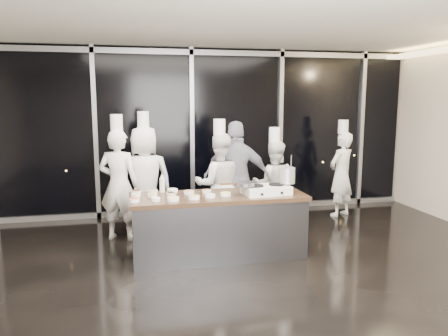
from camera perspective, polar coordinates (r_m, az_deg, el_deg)
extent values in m
plane|color=black|center=(5.60, 1.19, -14.53)|extent=(9.00, 9.00, 0.00)
cube|color=beige|center=(8.59, -4.30, 4.78)|extent=(9.00, 0.02, 3.20)
cube|color=beige|center=(2.02, 25.88, -10.37)|extent=(9.00, 0.02, 3.20)
cube|color=white|center=(5.22, 1.32, 19.67)|extent=(9.00, 7.00, 0.02)
cube|color=black|center=(8.53, -4.24, 4.75)|extent=(8.90, 0.04, 3.18)
cube|color=#93959B|center=(8.50, -4.31, 14.85)|extent=(8.90, 0.08, 0.10)
cube|color=#93959B|center=(8.74, -4.07, -5.46)|extent=(8.90, 0.08, 0.10)
cube|color=#93959B|center=(8.42, -16.44, 4.34)|extent=(0.08, 0.08, 3.20)
cube|color=#93959B|center=(8.48, -4.19, 4.72)|extent=(0.08, 0.08, 3.20)
cube|color=#93959B|center=(8.92, 7.37, 4.89)|extent=(0.08, 0.08, 3.20)
cube|color=#93959B|center=(9.68, 17.49, 4.87)|extent=(0.08, 0.08, 3.20)
cube|color=#3B3B40|center=(6.28, -0.75, -7.79)|extent=(2.40, 0.80, 0.84)
cube|color=#47301E|center=(6.16, -0.76, -3.78)|extent=(2.46, 0.86, 0.06)
cube|color=white|center=(6.21, 5.52, -2.86)|extent=(0.68, 0.46, 0.12)
cylinder|color=black|center=(6.14, 4.17, -2.32)|extent=(0.24, 0.24, 0.02)
cylinder|color=black|center=(6.26, 6.87, -2.14)|extent=(0.24, 0.24, 0.02)
cylinder|color=black|center=(5.97, 5.00, -3.44)|extent=(0.04, 0.02, 0.04)
cylinder|color=black|center=(6.09, 7.59, -3.24)|extent=(0.04, 0.02, 0.04)
cylinder|color=gray|center=(6.09, 2.73, -2.08)|extent=(0.31, 0.31, 0.05)
cube|color=#4C2B14|center=(6.01, 0.52, -2.14)|extent=(0.21, 0.05, 0.02)
cylinder|color=silver|center=(6.31, 8.25, -0.95)|extent=(0.24, 0.24, 0.22)
cylinder|color=white|center=(5.85, -11.63, -4.14)|extent=(0.14, 0.14, 0.04)
cylinder|color=#DB4424|center=(5.85, -11.63, -3.98)|extent=(0.11, 0.11, 0.01)
cylinder|color=white|center=(6.13, -11.45, -3.53)|extent=(0.13, 0.13, 0.04)
cylinder|color=beige|center=(6.13, -11.45, -3.38)|extent=(0.11, 0.11, 0.01)
cylinder|color=white|center=(6.35, -11.44, -3.09)|extent=(0.15, 0.15, 0.04)
cylinder|color=#372110|center=(6.34, -11.45, -2.95)|extent=(0.12, 0.12, 0.01)
cylinder|color=white|center=(5.85, -8.91, -4.06)|extent=(0.12, 0.12, 0.04)
cylinder|color=white|center=(5.85, -8.92, -3.90)|extent=(0.10, 0.10, 0.01)
cylinder|color=white|center=(6.10, -9.35, -3.52)|extent=(0.13, 0.13, 0.04)
cylinder|color=tan|center=(6.10, -9.36, -3.37)|extent=(0.11, 0.11, 0.01)
cylinder|color=white|center=(6.36, -9.31, -3.01)|extent=(0.14, 0.14, 0.04)
cylinder|color=#9A6F4D|center=(6.36, -9.31, -2.86)|extent=(0.12, 0.12, 0.01)
cylinder|color=white|center=(5.85, -6.66, -4.02)|extent=(0.16, 0.16, 0.04)
cylinder|color=#F7C766|center=(5.84, -6.67, -3.86)|extent=(0.13, 0.13, 0.01)
cylinder|color=white|center=(6.13, -6.93, -3.42)|extent=(0.13, 0.13, 0.04)
cylinder|color=black|center=(6.12, -6.94, -3.26)|extent=(0.10, 0.10, 0.01)
cylinder|color=white|center=(6.36, -6.75, -2.94)|extent=(0.16, 0.16, 0.04)
cylinder|color=white|center=(6.36, -6.75, -2.80)|extent=(0.13, 0.13, 0.01)
cylinder|color=white|center=(5.91, -3.91, -3.84)|extent=(0.15, 0.15, 0.04)
cylinder|color=tan|center=(5.90, -3.91, -3.68)|extent=(0.12, 0.12, 0.01)
cylinder|color=white|center=(6.23, -4.62, -3.17)|extent=(0.15, 0.15, 0.04)
cylinder|color=#9E6C5A|center=(6.22, -4.62, -3.03)|extent=(0.12, 0.12, 0.01)
cylinder|color=white|center=(5.99, -1.81, -3.65)|extent=(0.14, 0.14, 0.04)
cylinder|color=beige|center=(5.98, -1.81, -3.50)|extent=(0.12, 0.12, 0.01)
cylinder|color=white|center=(6.27, -2.31, -3.07)|extent=(0.12, 0.12, 0.04)
cylinder|color=#8D6040|center=(6.27, -2.31, -2.92)|extent=(0.10, 0.10, 0.01)
cylinder|color=white|center=(6.09, 0.21, -3.43)|extent=(0.14, 0.14, 0.04)
cylinder|color=#FFF654|center=(6.08, 0.21, -3.28)|extent=(0.12, 0.12, 0.01)
cylinder|color=silver|center=(6.36, -8.07, -2.24)|extent=(0.08, 0.08, 0.21)
cone|color=silver|center=(6.33, -8.09, -1.02)|extent=(0.06, 0.06, 0.07)
imported|color=white|center=(7.12, -13.57, -2.16)|extent=(0.75, 0.62, 1.77)
cylinder|color=white|center=(7.00, -13.87, 5.78)|extent=(0.24, 0.24, 0.26)
imported|color=white|center=(7.32, -10.28, -1.59)|extent=(0.93, 0.65, 1.81)
cylinder|color=white|center=(7.21, -10.51, 6.28)|extent=(0.21, 0.21, 0.26)
imported|color=white|center=(7.15, -0.60, -2.19)|extent=(0.89, 0.74, 1.69)
cylinder|color=white|center=(7.03, -0.61, 5.37)|extent=(0.21, 0.21, 0.26)
imported|color=black|center=(7.18, 1.67, -1.35)|extent=(1.17, 0.68, 1.88)
imported|color=white|center=(7.57, 6.50, -2.22)|extent=(0.87, 0.75, 1.53)
cylinder|color=white|center=(7.45, 6.62, 4.32)|extent=(0.23, 0.23, 0.26)
imported|color=white|center=(8.62, 15.05, -0.80)|extent=(0.70, 0.61, 1.62)
cylinder|color=white|center=(8.52, 15.30, 5.22)|extent=(0.25, 0.25, 0.26)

